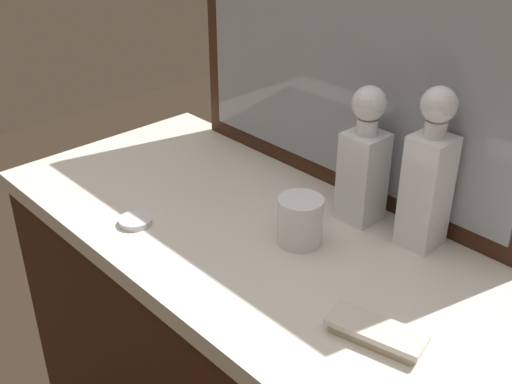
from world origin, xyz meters
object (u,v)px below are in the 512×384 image
object	(u,v)px
crystal_decanter_front	(427,184)
porcelain_dish	(135,221)
crystal_decanter_right	(363,168)
silver_brush_front	(376,333)
crystal_tumbler_far_left	(300,223)

from	to	relation	value
crystal_decanter_front	porcelain_dish	distance (m)	0.56
crystal_decanter_front	porcelain_dish	xyz separation A→B (m)	(-0.42, -0.35, -0.12)
crystal_decanter_front	crystal_decanter_right	bearing A→B (deg)	-174.83
crystal_decanter_right	silver_brush_front	xyz separation A→B (m)	(0.24, -0.26, -0.10)
crystal_decanter_front	crystal_tumbler_far_left	world-z (taller)	crystal_decanter_front
porcelain_dish	crystal_decanter_right	bearing A→B (deg)	50.28
crystal_decanter_right	porcelain_dish	world-z (taller)	crystal_decanter_right
crystal_tumbler_far_left	silver_brush_front	world-z (taller)	crystal_tumbler_far_left
crystal_decanter_right	porcelain_dish	bearing A→B (deg)	-129.72
crystal_decanter_right	silver_brush_front	bearing A→B (deg)	-46.94
silver_brush_front	porcelain_dish	distance (m)	0.53
crystal_decanter_front	crystal_tumbler_far_left	distance (m)	0.24
silver_brush_front	porcelain_dish	size ratio (longest dim) A/B	2.45
crystal_tumbler_far_left	silver_brush_front	size ratio (longest dim) A/B	0.57
crystal_decanter_right	crystal_decanter_front	world-z (taller)	crystal_decanter_front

